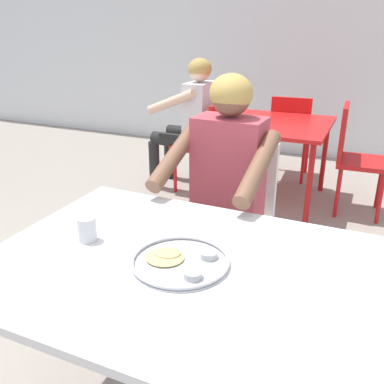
% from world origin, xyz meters
% --- Properties ---
extents(back_wall, '(12.00, 0.12, 3.40)m').
position_xyz_m(back_wall, '(0.00, 4.04, 1.70)').
color(back_wall, silver).
rests_on(back_wall, ground).
extents(table_foreground, '(1.29, 0.95, 0.74)m').
position_xyz_m(table_foreground, '(0.04, 0.08, 0.67)').
color(table_foreground, silver).
rests_on(table_foreground, ground).
extents(thali_tray, '(0.33, 0.33, 0.03)m').
position_xyz_m(thali_tray, '(0.05, 0.07, 0.75)').
color(thali_tray, '#B7BABF').
rests_on(thali_tray, table_foreground).
extents(drinking_cup, '(0.07, 0.07, 0.09)m').
position_xyz_m(drinking_cup, '(-0.33, 0.08, 0.79)').
color(drinking_cup, silver).
rests_on(drinking_cup, table_foreground).
extents(chair_foreground, '(0.42, 0.40, 0.89)m').
position_xyz_m(chair_foreground, '(-0.07, 1.01, 0.52)').
color(chair_foreground, silver).
rests_on(chair_foreground, ground).
extents(diner_foreground, '(0.50, 0.56, 1.26)m').
position_xyz_m(diner_foreground, '(-0.07, 0.80, 0.75)').
color(diner_foreground, '#282828').
rests_on(diner_foreground, ground).
extents(table_background_red, '(0.87, 0.94, 0.70)m').
position_xyz_m(table_background_red, '(-0.19, 2.45, 0.63)').
color(table_background_red, red).
rests_on(table_background_red, ground).
extents(chair_red_left, '(0.49, 0.45, 0.84)m').
position_xyz_m(chair_red_left, '(-0.78, 2.40, 0.49)').
color(chair_red_left, red).
rests_on(chair_red_left, ground).
extents(chair_red_right, '(0.42, 0.42, 0.89)m').
position_xyz_m(chair_red_right, '(0.44, 2.48, 0.51)').
color(chair_red_right, red).
rests_on(chair_red_right, ground).
extents(chair_red_far, '(0.42, 0.46, 0.84)m').
position_xyz_m(chair_red_far, '(-0.18, 3.06, 0.49)').
color(chair_red_far, red).
rests_on(chair_red_far, ground).
extents(patron_background, '(0.56, 0.49, 1.20)m').
position_xyz_m(patron_background, '(-0.98, 2.45, 0.72)').
color(patron_background, black).
rests_on(patron_background, ground).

